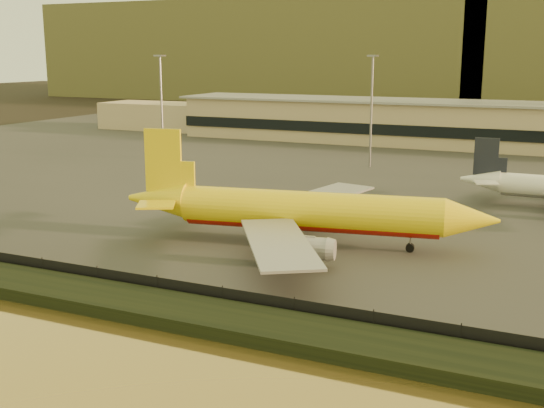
% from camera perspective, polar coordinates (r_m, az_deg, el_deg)
% --- Properties ---
extents(ground, '(900.00, 900.00, 0.00)m').
position_cam_1_polar(ground, '(83.15, -1.04, -5.65)').
color(ground, black).
rests_on(ground, ground).
extents(embankment, '(320.00, 7.00, 1.40)m').
position_cam_1_polar(embankment, '(68.88, -7.23, -9.05)').
color(embankment, black).
rests_on(embankment, ground).
extents(tarmac, '(320.00, 220.00, 0.20)m').
position_cam_1_polar(tarmac, '(171.67, 12.80, 3.53)').
color(tarmac, '#2D2D2D').
rests_on(tarmac, ground).
extents(perimeter_fence, '(300.00, 0.05, 2.20)m').
position_cam_1_polar(perimeter_fence, '(71.86, -5.56, -7.57)').
color(perimeter_fence, black).
rests_on(perimeter_fence, tarmac).
extents(terminal_building, '(202.00, 25.00, 12.60)m').
position_cam_1_polar(terminal_building, '(203.69, 10.66, 6.73)').
color(terminal_building, tan).
rests_on(terminal_building, tarmac).
extents(apron_light_masts, '(152.20, 12.20, 25.40)m').
position_cam_1_polar(apron_light_masts, '(147.85, 17.20, 7.98)').
color(apron_light_masts, slate).
rests_on(apron_light_masts, tarmac).
extents(distant_hills, '(470.00, 160.00, 70.00)m').
position_cam_1_polar(distant_hills, '(414.94, 17.36, 12.68)').
color(distant_hills, olive).
rests_on(distant_hills, ground).
extents(dhl_cargo_jet, '(51.40, 49.70, 15.39)m').
position_cam_1_polar(dhl_cargo_jet, '(92.80, 2.61, -0.66)').
color(dhl_cargo_jet, yellow).
rests_on(dhl_cargo_jet, tarmac).
extents(gse_vehicle_yellow, '(3.71, 2.02, 1.59)m').
position_cam_1_polar(gse_vehicle_yellow, '(106.49, 15.12, -1.47)').
color(gse_vehicle_yellow, yellow).
rests_on(gse_vehicle_yellow, tarmac).
extents(gse_vehicle_white, '(4.55, 2.16, 2.02)m').
position_cam_1_polar(gse_vehicle_white, '(117.67, -5.63, 0.32)').
color(gse_vehicle_white, silver).
rests_on(gse_vehicle_white, tarmac).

